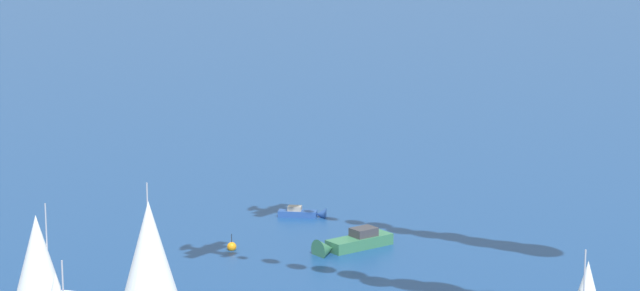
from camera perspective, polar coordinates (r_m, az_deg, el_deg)
motorboat_near_centre at (r=141.32m, az=1.42°, el=-4.61°), size 10.16×7.33×2.96m
sailboat_offshore at (r=125.29m, az=-13.15°, el=-5.15°), size 7.97×4.46×10.22m
motorboat_ahead at (r=156.06m, az=-0.75°, el=-3.20°), size 6.36×3.07×1.79m
sailboat_outer_ring_a at (r=118.17m, az=-8.03°, el=-5.27°), size 6.05×10.43×13.21m
marker_buoy at (r=141.65m, az=-4.18°, el=-4.78°), size 1.10×1.10×2.10m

